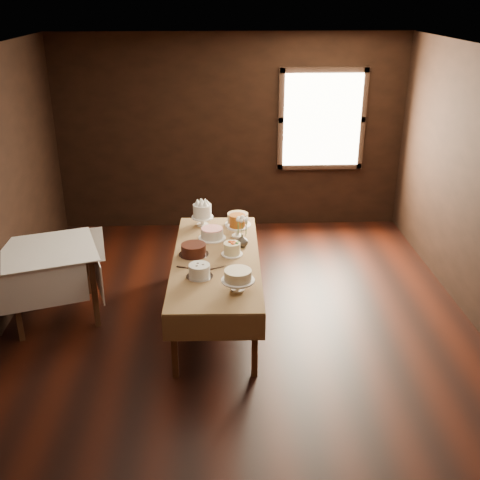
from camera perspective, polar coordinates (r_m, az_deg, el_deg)
name	(u,v)px	position (r m, az deg, el deg)	size (l,w,h in m)	color
floor	(241,330)	(6.15, 0.09, -8.89)	(5.00, 6.00, 0.01)	black
ceiling	(241,53)	(5.22, 0.10, 18.04)	(5.00, 6.00, 0.01)	beige
wall_back	(231,134)	(8.41, -0.88, 10.47)	(5.00, 0.02, 2.80)	black
wall_front	(270,418)	(2.91, 3.00, -17.26)	(5.00, 0.02, 2.80)	black
window	(322,120)	(8.45, 8.16, 11.69)	(1.10, 0.05, 1.30)	#FFEABF
display_table	(216,262)	(6.08, -2.38, -2.19)	(0.96, 2.33, 0.71)	#422819
side_table	(50,257)	(6.41, -18.36, -1.63)	(1.20, 1.20, 0.80)	#422819
cake_meringue	(202,216)	(6.85, -3.76, 2.43)	(0.26, 0.26, 0.28)	white
cake_speckled	(238,220)	(6.87, -0.22, 2.04)	(0.31, 0.31, 0.15)	white
cake_lattice	(212,234)	(6.50, -2.79, 0.60)	(0.34, 0.34, 0.12)	white
cake_caramel	(237,227)	(6.52, -0.27, 1.31)	(0.24, 0.24, 0.28)	white
cake_chocolate	(194,250)	(6.10, -4.63, -1.00)	(0.32, 0.32, 0.12)	silver
cake_flowers	(232,249)	(6.09, -0.80, -0.92)	(0.25, 0.25, 0.14)	white
cake_swirl	(199,271)	(5.63, -4.04, -3.12)	(0.27, 0.27, 0.14)	silver
cake_cream	(238,281)	(5.36, -0.21, -4.08)	(0.31, 0.31, 0.22)	white
cake_server_a	(220,267)	(5.84, -2.02, -2.73)	(0.24, 0.03, 0.01)	silver
cake_server_b	(244,272)	(5.74, 0.39, -3.21)	(0.24, 0.03, 0.01)	silver
cake_server_d	(236,246)	(6.32, -0.37, -0.59)	(0.24, 0.03, 0.01)	silver
cake_server_e	(192,269)	(5.83, -4.79, -2.86)	(0.24, 0.03, 0.01)	silver
flower_vase	(242,241)	(6.29, 0.22, -0.05)	(0.13, 0.13, 0.14)	#2D2823
flower_bouquet	(242,225)	(6.22, 0.22, 1.55)	(0.14, 0.14, 0.20)	white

